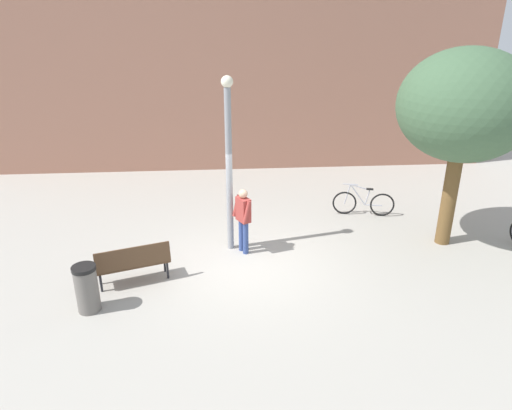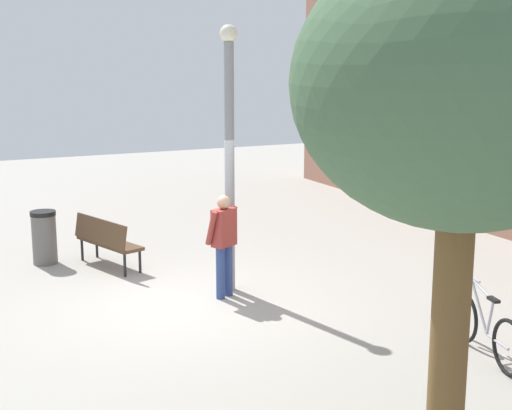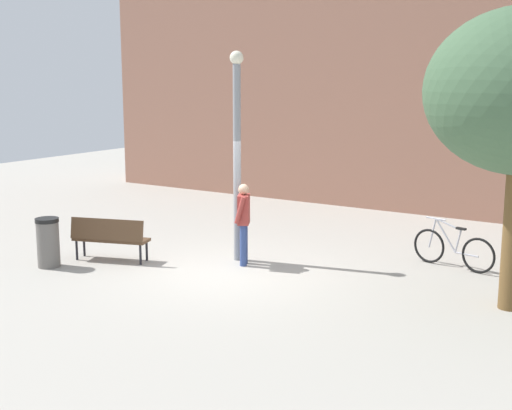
# 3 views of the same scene
# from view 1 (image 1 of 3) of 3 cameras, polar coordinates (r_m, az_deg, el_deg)

# --- Properties ---
(ground_plane) EXTENTS (36.00, 36.00, 0.00)m
(ground_plane) POSITION_cam_1_polar(r_m,az_deg,el_deg) (11.14, -0.89, -7.26)
(ground_plane) COLOR #A8A399
(building_facade) EXTENTS (19.52, 2.00, 7.65)m
(building_facade) POSITION_cam_1_polar(r_m,az_deg,el_deg) (18.27, -2.75, 16.96)
(building_facade) COLOR #9E6B56
(building_facade) RESTS_ON ground_plane
(lamppost) EXTENTS (0.28, 0.28, 4.30)m
(lamppost) POSITION_cam_1_polar(r_m,az_deg,el_deg) (10.99, -3.39, 5.86)
(lamppost) COLOR gray
(lamppost) RESTS_ON ground_plane
(person_by_lamppost) EXTENTS (0.48, 0.63, 1.67)m
(person_by_lamppost) POSITION_cam_1_polar(r_m,az_deg,el_deg) (11.25, -1.60, -1.45)
(person_by_lamppost) COLOR #334784
(person_by_lamppost) RESTS_ON ground_plane
(park_bench) EXTENTS (1.67, 0.94, 0.92)m
(park_bench) POSITION_cam_1_polar(r_m,az_deg,el_deg) (10.46, -15.00, -6.76)
(park_bench) COLOR #513823
(park_bench) RESTS_ON ground_plane
(plaza_tree) EXTENTS (3.13, 3.13, 4.91)m
(plaza_tree) POSITION_cam_1_polar(r_m,az_deg,el_deg) (12.05, 24.46, 11.05)
(plaza_tree) COLOR brown
(plaza_tree) RESTS_ON ground_plane
(bicycle_silver) EXTENTS (1.78, 0.44, 0.97)m
(bicycle_silver) POSITION_cam_1_polar(r_m,az_deg,el_deg) (14.01, 13.13, 0.25)
(bicycle_silver) COLOR black
(bicycle_silver) RESTS_ON ground_plane
(trash_bin) EXTENTS (0.47, 0.47, 1.00)m
(trash_bin) POSITION_cam_1_polar(r_m,az_deg,el_deg) (9.84, -20.25, -9.68)
(trash_bin) COLOR #66605B
(trash_bin) RESTS_ON ground_plane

